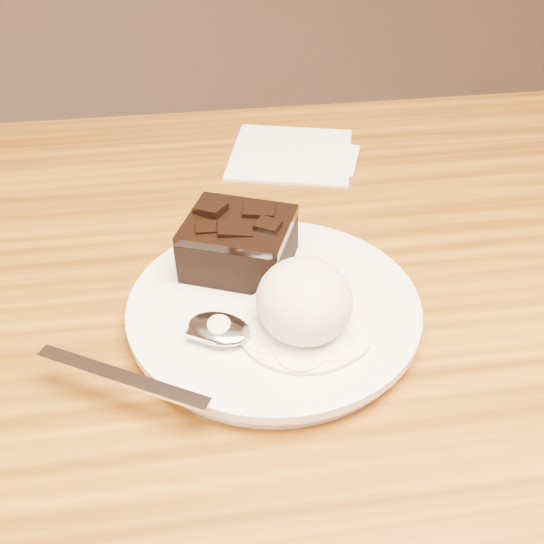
{
  "coord_description": "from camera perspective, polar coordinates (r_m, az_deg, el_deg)",
  "views": [
    {
      "loc": [
        -0.05,
        -0.37,
        1.09
      ],
      "look_at": [
        0.0,
        0.01,
        0.79
      ],
      "focal_mm": 42.9,
      "sensor_mm": 36.0,
      "label": 1
    }
  ],
  "objects": [
    {
      "name": "plate",
      "position": [
        0.5,
        0.16,
        -3.45
      ],
      "size": [
        0.23,
        0.23,
        0.02
      ],
      "primitive_type": "cylinder",
      "color": "white",
      "rests_on": "dining_table"
    },
    {
      "name": "brownie",
      "position": [
        0.52,
        -2.91,
        2.23
      ],
      "size": [
        0.1,
        0.1,
        0.04
      ],
      "primitive_type": "cube",
      "rotation": [
        0.0,
        0.0,
        -0.4
      ],
      "color": "black",
      "rests_on": "plate"
    },
    {
      "name": "ice_cream_scoop",
      "position": [
        0.46,
        2.84,
        -2.56
      ],
      "size": [
        0.07,
        0.07,
        0.06
      ],
      "primitive_type": "ellipsoid",
      "color": "silver",
      "rests_on": "plate"
    },
    {
      "name": "melt_puddle",
      "position": [
        0.48,
        2.76,
        -4.71
      ],
      "size": [
        0.1,
        0.1,
        0.0
      ],
      "primitive_type": "cylinder",
      "color": "white",
      "rests_on": "plate"
    },
    {
      "name": "spoon",
      "position": [
        0.47,
        -4.65,
        -5.14
      ],
      "size": [
        0.18,
        0.13,
        0.01
      ],
      "primitive_type": null,
      "rotation": [
        0.0,
        0.0,
        1.04
      ],
      "color": "silver",
      "rests_on": "plate"
    },
    {
      "name": "napkin",
      "position": [
        0.74,
        1.69,
        10.43
      ],
      "size": [
        0.16,
        0.16,
        0.01
      ],
      "primitive_type": "cube",
      "rotation": [
        0.0,
        0.0,
        -0.26
      ],
      "color": "white",
      "rests_on": "dining_table"
    },
    {
      "name": "crumb_a",
      "position": [
        0.48,
        3.32,
        -3.86
      ],
      "size": [
        0.01,
        0.01,
        0.0
      ],
      "primitive_type": "cube",
      "rotation": [
        0.0,
        0.0,
        1.42
      ],
      "color": "black",
      "rests_on": "plate"
    },
    {
      "name": "crumb_b",
      "position": [
        0.45,
        2.42,
        -7.8
      ],
      "size": [
        0.01,
        0.01,
        0.0
      ],
      "primitive_type": "cube",
      "rotation": [
        0.0,
        0.0,
        0.82
      ],
      "color": "black",
      "rests_on": "plate"
    },
    {
      "name": "crumb_c",
      "position": [
        0.47,
        -3.0,
        -4.98
      ],
      "size": [
        0.0,
        0.01,
        0.0
      ],
      "primitive_type": "cube",
      "rotation": [
        0.0,
        0.0,
        1.53
      ],
      "color": "black",
      "rests_on": "plate"
    }
  ]
}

